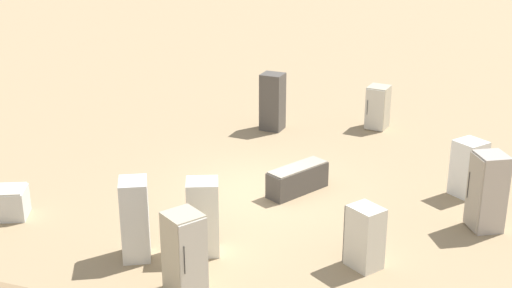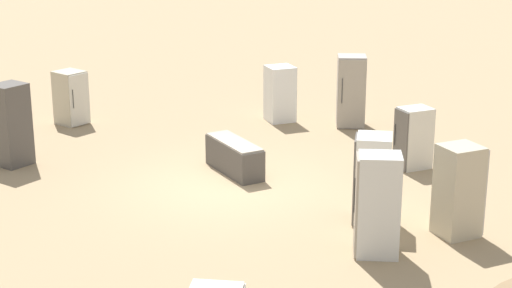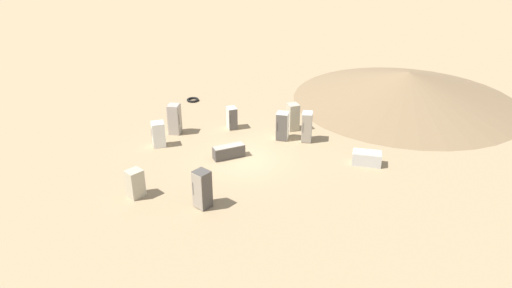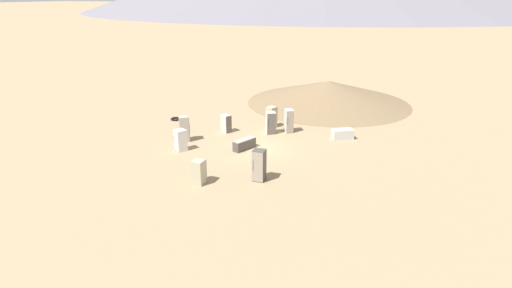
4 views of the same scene
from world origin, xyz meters
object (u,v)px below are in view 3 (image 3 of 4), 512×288
discarded_fridge_3 (202,189)px  discarded_fridge_6 (232,118)px  discarded_fridge_8 (175,119)px  discarded_fridge_9 (282,126)px  discarded_fridge_1 (158,134)px  discarded_fridge_0 (293,117)px  scrap_tire (193,100)px  discarded_fridge_4 (367,158)px  discarded_fridge_7 (135,183)px  discarded_fridge_2 (229,152)px  discarded_fridge_5 (307,127)px

discarded_fridge_3 → discarded_fridge_6: (-5.45, 7.50, -0.25)m
discarded_fridge_8 → discarded_fridge_9: 6.79m
discarded_fridge_1 → discarded_fridge_6: size_ratio=1.08×
discarded_fridge_0 → scrap_tire: discarded_fridge_0 is taller
discarded_fridge_6 → discarded_fridge_0: bearing=158.2°
discarded_fridge_6 → scrap_tire: 5.81m
discarded_fridge_4 → discarded_fridge_0: bearing=-128.3°
discarded_fridge_3 → discarded_fridge_7: bearing=25.7°
discarded_fridge_6 → scrap_tire: size_ratio=1.59×
discarded_fridge_0 → discarded_fridge_3: (2.43, -9.99, 0.09)m
discarded_fridge_7 → scrap_tire: discarded_fridge_7 is taller
discarded_fridge_8 → scrap_tire: 5.73m
discarded_fridge_7 → discarded_fridge_9: bearing=85.7°
discarded_fridge_0 → discarded_fridge_2: 5.56m
discarded_fridge_5 → discarded_fridge_8: discarded_fridge_8 is taller
discarded_fridge_8 → discarded_fridge_1: bearing=-13.5°
discarded_fridge_4 → discarded_fridge_6: size_ratio=1.26×
discarded_fridge_9 → scrap_tire: (-9.04, 0.61, -0.80)m
discarded_fridge_0 → discarded_fridge_4: bearing=-70.9°
discarded_fridge_1 → discarded_fridge_3: 7.38m
discarded_fridge_5 → discarded_fridge_6: discarded_fridge_5 is taller
discarded_fridge_3 → scrap_tire: bearing=-40.5°
discarded_fridge_8 → discarded_fridge_9: size_ratio=1.10×
discarded_fridge_4 → discarded_fridge_5: 4.38m
discarded_fridge_6 → scrap_tire: discarded_fridge_6 is taller
discarded_fridge_5 → discarded_fridge_7: size_ratio=1.28×
discarded_fridge_3 → discarded_fridge_9: size_ratio=1.10×
discarded_fridge_1 → scrap_tire: 7.60m
discarded_fridge_3 → discarded_fridge_7: size_ratio=1.32×
discarded_fridge_8 → discarded_fridge_7: bearing=1.1°
discarded_fridge_6 → discarded_fridge_9: 3.59m
discarded_fridge_1 → discarded_fridge_3: size_ratio=0.79×
discarded_fridge_1 → discarded_fridge_9: size_ratio=0.87×
discarded_fridge_7 → discarded_fridge_0: bearing=88.8°
discarded_fridge_1 → discarded_fridge_3: (6.86, -2.70, 0.20)m
discarded_fridge_6 → discarded_fridge_8: size_ratio=0.74×
scrap_tire → discarded_fridge_3: bearing=-39.3°
discarded_fridge_2 → discarded_fridge_4: discarded_fridge_4 is taller
discarded_fridge_9 → discarded_fridge_8: bearing=6.5°
discarded_fridge_0 → discarded_fridge_6: size_ratio=1.23×
discarded_fridge_1 → discarded_fridge_9: 7.51m
discarded_fridge_1 → discarded_fridge_8: discarded_fridge_8 is taller
discarded_fridge_6 → discarded_fridge_9: (3.47, 0.90, 0.17)m
discarded_fridge_2 → discarded_fridge_6: 4.13m
discarded_fridge_5 → discarded_fridge_3: bearing=61.7°
discarded_fridge_0 → discarded_fridge_8: size_ratio=0.91×
discarded_fridge_5 → discarded_fridge_7: 11.11m
discarded_fridge_0 → discarded_fridge_3: bearing=-138.5°
discarded_fridge_8 → discarded_fridge_9: bearing=90.1°
discarded_fridge_4 → discarded_fridge_5: (-4.34, 0.17, 0.55)m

